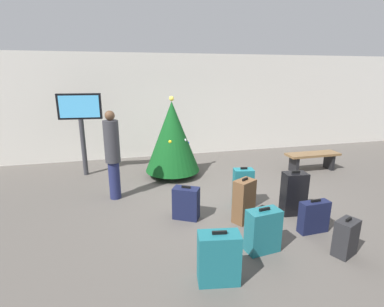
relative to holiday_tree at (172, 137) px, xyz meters
name	(u,v)px	position (x,y,z in m)	size (l,w,h in m)	color
ground_plane	(225,202)	(0.74, -1.80, -1.02)	(16.00, 16.00, 0.00)	#514C47
back_wall	(184,106)	(0.74, 2.03, 0.53)	(16.00, 0.20, 3.10)	beige
holiday_tree	(172,137)	(0.00, 0.00, 0.00)	(1.35, 1.35, 2.00)	#4C3319
flight_info_kiosk	(81,118)	(-2.16, 0.62, 0.46)	(1.04, 0.18, 2.06)	#333338
waiting_bench	(312,158)	(3.68, -0.51, -0.66)	(1.44, 0.44, 0.48)	brown
traveller_0	(113,153)	(-1.41, -1.07, -0.04)	(0.36, 0.36, 1.83)	#1E234C
suitcase_0	(263,231)	(0.68, -3.53, -0.69)	(0.51, 0.31, 0.68)	#19606B
suitcase_1	(243,188)	(1.00, -2.08, -0.63)	(0.40, 0.29, 0.80)	#19606B
suitcase_2	(314,217)	(1.73, -3.25, -0.75)	(0.50, 0.20, 0.57)	#141938
suitcase_3	(186,203)	(-0.18, -2.28, -0.73)	(0.52, 0.44, 0.62)	#141938
suitcase_4	(219,258)	(-0.16, -4.00, -0.68)	(0.55, 0.35, 0.70)	#19606B
suitcase_5	(294,193)	(1.77, -2.59, -0.62)	(0.44, 0.31, 0.84)	black
suitcase_6	(346,238)	(1.77, -3.91, -0.75)	(0.40, 0.34, 0.58)	#232326
suitcase_7	(244,201)	(0.76, -2.65, -0.63)	(0.43, 0.38, 0.81)	brown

